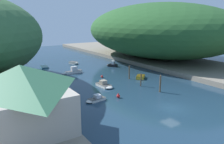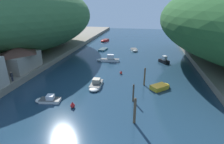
% 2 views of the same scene
% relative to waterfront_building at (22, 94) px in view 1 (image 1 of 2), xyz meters
% --- Properties ---
extents(water_surface, '(130.00, 130.00, 0.00)m').
position_rel_waterfront_building_xyz_m(water_surface, '(20.69, 25.33, -4.88)').
color(water_surface, '#1E384C').
rests_on(water_surface, ground).
extents(right_bank, '(22.00, 120.00, 1.13)m').
position_rel_waterfront_building_xyz_m(right_bank, '(47.73, 25.33, -4.31)').
color(right_bank, gray).
rests_on(right_bank, ground).
extents(hillside_right, '(40.75, 57.05, 17.87)m').
position_rel_waterfront_building_xyz_m(hillside_right, '(48.83, 27.58, 5.18)').
color(hillside_right, '#285628').
rests_on(hillside_right, right_bank).
extents(waterfront_building, '(9.65, 14.20, 7.24)m').
position_rel_waterfront_building_xyz_m(waterfront_building, '(0.00, 0.00, 0.00)').
color(waterfront_building, '#B2A899').
rests_on(waterfront_building, left_bank).
extents(boathouse_shed, '(5.93, 7.91, 4.57)m').
position_rel_waterfront_building_xyz_m(boathouse_shed, '(1.30, 13.19, -1.39)').
color(boathouse_shed, gray).
rests_on(boathouse_shed, left_bank).
extents(boat_mid_channel, '(5.72, 1.58, 1.77)m').
position_rel_waterfront_building_xyz_m(boat_mid_channel, '(16.64, 24.97, -4.35)').
color(boat_mid_channel, white).
rests_on(boat_mid_channel, water_surface).
extents(boat_yellow_tender, '(3.80, 1.90, 1.07)m').
position_rel_waterfront_building_xyz_m(boat_yellow_tender, '(12.19, 4.44, -4.55)').
color(boat_yellow_tender, silver).
rests_on(boat_yellow_tender, water_surface).
extents(boat_moored_right, '(1.95, 4.51, 1.29)m').
position_rel_waterfront_building_xyz_m(boat_moored_right, '(17.68, 10.43, -4.48)').
color(boat_moored_right, silver).
rests_on(boat_moored_right, water_surface).
extents(boat_red_skiff, '(3.73, 3.54, 0.72)m').
position_rel_waterfront_building_xyz_m(boat_red_skiff, '(28.56, 11.92, -4.52)').
color(boat_red_skiff, gold).
rests_on(boat_red_skiff, water_surface).
extents(boat_open_rowboat, '(2.82, 4.56, 0.72)m').
position_rel_waterfront_building_xyz_m(boat_open_rowboat, '(10.02, 49.38, -4.52)').
color(boat_open_rowboat, red).
rests_on(boat_open_rowboat, water_surface).
extents(boat_white_cruiser, '(2.48, 5.01, 0.44)m').
position_rel_waterfront_building_xyz_m(boat_white_cruiser, '(12.81, 36.58, -4.66)').
color(boat_white_cruiser, teal).
rests_on(boat_white_cruiser, water_surface).
extents(boat_small_dinghy, '(2.57, 3.58, 0.66)m').
position_rel_waterfront_building_xyz_m(boat_small_dinghy, '(22.33, 36.57, -4.55)').
color(boat_small_dinghy, silver).
rests_on(boat_small_dinghy, water_surface).
extents(boat_far_upstream, '(2.95, 3.38, 1.72)m').
position_rel_waterfront_building_xyz_m(boat_far_upstream, '(30.02, 26.72, -4.36)').
color(boat_far_upstream, black).
rests_on(boat_far_upstream, water_surface).
extents(mooring_post_nearest, '(0.32, 0.32, 3.36)m').
position_rel_waterfront_building_xyz_m(mooring_post_nearest, '(24.82, 1.94, -3.19)').
color(mooring_post_nearest, brown).
rests_on(mooring_post_nearest, water_surface).
extents(mooring_post_second, '(0.24, 0.24, 2.72)m').
position_rel_waterfront_building_xyz_m(mooring_post_second, '(24.29, 6.89, -3.51)').
color(mooring_post_second, '#4C3D2D').
rests_on(mooring_post_second, water_surface).
extents(mooring_post_middle, '(0.28, 0.28, 3.21)m').
position_rel_waterfront_building_xyz_m(mooring_post_middle, '(25.74, 12.77, -3.26)').
color(mooring_post_middle, brown).
rests_on(mooring_post_middle, water_surface).
extents(channel_buoy_near, '(0.62, 0.62, 0.94)m').
position_rel_waterfront_building_xyz_m(channel_buoy_near, '(16.34, 3.62, -4.51)').
color(channel_buoy_near, red).
rests_on(channel_buoy_near, water_surface).
extents(channel_buoy_far, '(0.51, 0.51, 0.77)m').
position_rel_waterfront_building_xyz_m(channel_buoy_far, '(21.03, 17.20, -4.58)').
color(channel_buoy_far, red).
rests_on(channel_buoy_far, water_surface).
extents(person_on_quay, '(0.26, 0.40, 1.69)m').
position_rel_waterfront_building_xyz_m(person_on_quay, '(4.00, 7.69, -2.77)').
color(person_on_quay, '#282D3D').
rests_on(person_on_quay, left_bank).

